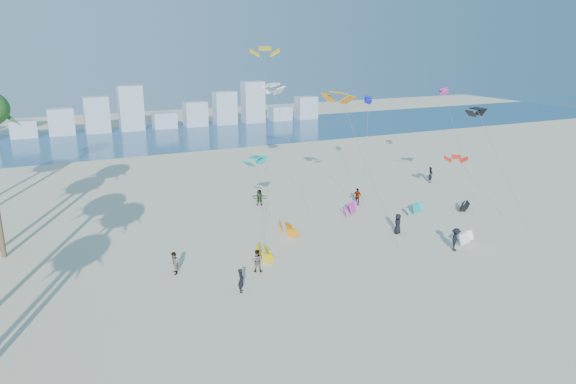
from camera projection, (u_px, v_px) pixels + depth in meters
name	position (u px, v px, depth m)	size (l,w,h in m)	color
ground	(363.00, 349.00, 29.05)	(220.00, 220.00, 0.00)	beige
ocean	(134.00, 139.00, 91.65)	(220.00, 220.00, 0.00)	navy
kitesurfer_near	(241.00, 280.00, 35.45)	(0.61, 0.40, 1.69)	black
kitesurfer_mid	(257.00, 261.00, 38.65)	(0.83, 0.65, 1.71)	gray
kitesurfers_far	(352.00, 215.00, 48.59)	(34.76, 19.38, 1.91)	black
grounded_kites	(374.00, 224.00, 47.60)	(24.29, 13.44, 0.99)	gold
flying_kites	(342.00, 96.00, 51.12)	(28.60, 20.19, 16.24)	#0DA096
distant_skyline	(117.00, 115.00, 99.02)	(85.00, 3.00, 8.40)	#9EADBF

